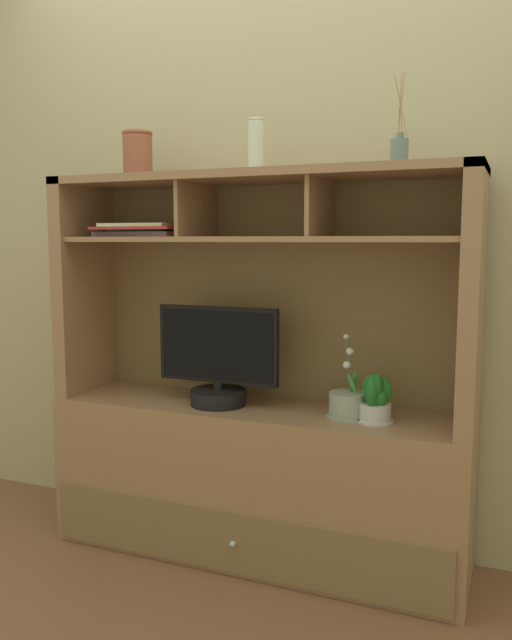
# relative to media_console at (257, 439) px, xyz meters

# --- Properties ---
(floor_plane) EXTENTS (6.00, 6.00, 0.02)m
(floor_plane) POSITION_rel_media_console_xyz_m (0.00, -0.01, -0.47)
(floor_plane) COLOR brown
(floor_plane) RESTS_ON ground
(back_wall) EXTENTS (6.00, 0.02, 2.80)m
(back_wall) POSITION_rel_media_console_xyz_m (0.00, 0.23, 0.94)
(back_wall) COLOR tan
(back_wall) RESTS_ON ground
(media_console) EXTENTS (1.63, 0.44, 1.49)m
(media_console) POSITION_rel_media_console_xyz_m (0.00, 0.00, 0.00)
(media_console) COLOR #9B7250
(media_console) RESTS_ON ground
(tv_monitor) EXTENTS (0.50, 0.22, 0.39)m
(tv_monitor) POSITION_rel_media_console_xyz_m (-0.15, -0.04, 0.29)
(tv_monitor) COLOR black
(tv_monitor) RESTS_ON media_console
(potted_orchid) EXTENTS (0.16, 0.16, 0.31)m
(potted_orchid) POSITION_rel_media_console_xyz_m (0.37, -0.03, 0.18)
(potted_orchid) COLOR #949F8D
(potted_orchid) RESTS_ON media_console
(potted_fern) EXTENTS (0.13, 0.13, 0.18)m
(potted_fern) POSITION_rel_media_console_xyz_m (0.47, -0.05, 0.22)
(potted_fern) COLOR silver
(potted_fern) RESTS_ON media_console
(magazine_stack_left) EXTENTS (0.37, 0.27, 0.05)m
(magazine_stack_left) POSITION_rel_media_console_xyz_m (-0.48, -0.03, 0.81)
(magazine_stack_left) COLOR slate
(magazine_stack_left) RESTS_ON media_console
(diffuser_bottle) EXTENTS (0.06, 0.06, 0.31)m
(diffuser_bottle) POSITION_rel_media_console_xyz_m (0.53, -0.02, 1.07)
(diffuser_bottle) COLOR slate
(diffuser_bottle) RESTS_ON media_console
(ceramic_vase) EXTENTS (0.12, 0.12, 0.19)m
(ceramic_vase) POSITION_rel_media_console_xyz_m (-0.53, 0.02, 1.12)
(ceramic_vase) COLOR brown
(ceramic_vase) RESTS_ON media_console
(accent_vase) EXTENTS (0.06, 0.06, 0.20)m
(accent_vase) POSITION_rel_media_console_xyz_m (0.00, -0.01, 1.12)
(accent_vase) COLOR silver
(accent_vase) RESTS_ON media_console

